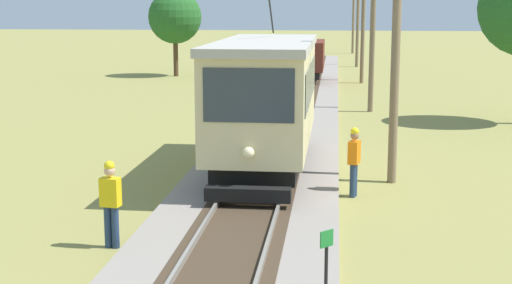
{
  "coord_description": "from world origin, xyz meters",
  "views": [
    {
      "loc": [
        1.97,
        -7.03,
        4.81
      ],
      "look_at": [
        -0.08,
        11.54,
        1.26
      ],
      "focal_mm": 51.04,
      "sensor_mm": 36.0,
      "label": 1
    }
  ],
  "objects_px": {
    "utility_pole_distant": "(358,21)",
    "tree_right_near": "(175,17)",
    "utility_pole_far": "(363,26)",
    "utility_pole_horizon": "(353,15)",
    "freight_car": "(304,59)",
    "track_worker": "(111,200)",
    "utility_pole_near_tram": "(396,44)",
    "second_worker": "(354,159)",
    "utility_pole_mid": "(373,20)",
    "trackside_signal_marker": "(326,260)",
    "red_tram": "(266,98)"
  },
  "relations": [
    {
      "from": "red_tram",
      "to": "utility_pole_mid",
      "type": "xyz_separation_m",
      "value": [
        3.54,
        12.75,
        1.91
      ]
    },
    {
      "from": "trackside_signal_marker",
      "to": "utility_pole_far",
      "type": "bearing_deg",
      "value": 87.19
    },
    {
      "from": "utility_pole_horizon",
      "to": "tree_right_near",
      "type": "height_order",
      "value": "utility_pole_horizon"
    },
    {
      "from": "utility_pole_far",
      "to": "track_worker",
      "type": "height_order",
      "value": "utility_pole_far"
    },
    {
      "from": "utility_pole_horizon",
      "to": "tree_right_near",
      "type": "distance_m",
      "value": 27.67
    },
    {
      "from": "freight_car",
      "to": "trackside_signal_marker",
      "type": "bearing_deg",
      "value": -86.74
    },
    {
      "from": "utility_pole_distant",
      "to": "tree_right_near",
      "type": "height_order",
      "value": "utility_pole_distant"
    },
    {
      "from": "red_tram",
      "to": "utility_pole_far",
      "type": "distance_m",
      "value": 25.34
    },
    {
      "from": "freight_car",
      "to": "red_tram",
      "type": "bearing_deg",
      "value": -89.99
    },
    {
      "from": "utility_pole_distant",
      "to": "track_worker",
      "type": "distance_m",
      "value": 44.22
    },
    {
      "from": "freight_car",
      "to": "utility_pole_mid",
      "type": "distance_m",
      "value": 12.12
    },
    {
      "from": "utility_pole_near_tram",
      "to": "utility_pole_horizon",
      "type": "xyz_separation_m",
      "value": [
        0.0,
        53.38,
        -0.01
      ]
    },
    {
      "from": "freight_car",
      "to": "utility_pole_distant",
      "type": "xyz_separation_m",
      "value": [
        3.54,
        12.94,
        1.99
      ]
    },
    {
      "from": "freight_car",
      "to": "utility_pole_far",
      "type": "relative_size",
      "value": 0.77
    },
    {
      "from": "utility_pole_near_tram",
      "to": "second_worker",
      "type": "xyz_separation_m",
      "value": [
        -1.08,
        -1.78,
        -2.77
      ]
    },
    {
      "from": "utility_pole_distant",
      "to": "utility_pole_horizon",
      "type": "distance_m",
      "value": 15.93
    },
    {
      "from": "track_worker",
      "to": "utility_pole_far",
      "type": "bearing_deg",
      "value": 178.09
    },
    {
      "from": "red_tram",
      "to": "utility_pole_far",
      "type": "xyz_separation_m",
      "value": [
        3.54,
        25.06,
        1.28
      ]
    },
    {
      "from": "freight_car",
      "to": "second_worker",
      "type": "distance_m",
      "value": 26.42
    },
    {
      "from": "utility_pole_far",
      "to": "utility_pole_horizon",
      "type": "height_order",
      "value": "utility_pole_horizon"
    },
    {
      "from": "red_tram",
      "to": "freight_car",
      "type": "distance_m",
      "value": 24.06
    },
    {
      "from": "utility_pole_near_tram",
      "to": "trackside_signal_marker",
      "type": "relative_size",
      "value": 6.21
    },
    {
      "from": "utility_pole_near_tram",
      "to": "freight_car",
      "type": "bearing_deg",
      "value": 98.22
    },
    {
      "from": "freight_car",
      "to": "utility_pole_distant",
      "type": "distance_m",
      "value": 13.56
    },
    {
      "from": "utility_pole_far",
      "to": "utility_pole_horizon",
      "type": "relative_size",
      "value": 0.93
    },
    {
      "from": "utility_pole_far",
      "to": "tree_right_near",
      "type": "relative_size",
      "value": 1.17
    },
    {
      "from": "freight_car",
      "to": "trackside_signal_marker",
      "type": "relative_size",
      "value": 4.41
    },
    {
      "from": "freight_car",
      "to": "utility_pole_near_tram",
      "type": "xyz_separation_m",
      "value": [
        3.54,
        -24.52,
        2.2
      ]
    },
    {
      "from": "freight_car",
      "to": "tree_right_near",
      "type": "height_order",
      "value": "tree_right_near"
    },
    {
      "from": "red_tram",
      "to": "second_worker",
      "type": "relative_size",
      "value": 4.79
    },
    {
      "from": "utility_pole_horizon",
      "to": "trackside_signal_marker",
      "type": "xyz_separation_m",
      "value": [
        -1.67,
        -61.78,
        -3.08
      ]
    },
    {
      "from": "utility_pole_distant",
      "to": "track_worker",
      "type": "height_order",
      "value": "utility_pole_distant"
    },
    {
      "from": "utility_pole_mid",
      "to": "track_worker",
      "type": "xyz_separation_m",
      "value": [
        -5.97,
        -19.49,
        -3.12
      ]
    },
    {
      "from": "freight_car",
      "to": "utility_pole_near_tram",
      "type": "relative_size",
      "value": 0.71
    },
    {
      "from": "trackside_signal_marker",
      "to": "second_worker",
      "type": "xyz_separation_m",
      "value": [
        0.59,
        6.62,
        0.32
      ]
    },
    {
      "from": "utility_pole_distant",
      "to": "tree_right_near",
      "type": "distance_m",
      "value": 15.21
    },
    {
      "from": "utility_pole_mid",
      "to": "track_worker",
      "type": "relative_size",
      "value": 4.49
    },
    {
      "from": "freight_car",
      "to": "track_worker",
      "type": "bearing_deg",
      "value": -94.52
    },
    {
      "from": "trackside_signal_marker",
      "to": "utility_pole_near_tram",
      "type": "bearing_deg",
      "value": 78.77
    },
    {
      "from": "utility_pole_mid",
      "to": "second_worker",
      "type": "xyz_separation_m",
      "value": [
        -1.08,
        -15.0,
        -3.12
      ]
    },
    {
      "from": "utility_pole_horizon",
      "to": "track_worker",
      "type": "height_order",
      "value": "utility_pole_horizon"
    },
    {
      "from": "freight_car",
      "to": "utility_pole_near_tram",
      "type": "distance_m",
      "value": 24.87
    },
    {
      "from": "utility_pole_mid",
      "to": "utility_pole_near_tram",
      "type": "bearing_deg",
      "value": -90.0
    },
    {
      "from": "red_tram",
      "to": "track_worker",
      "type": "height_order",
      "value": "red_tram"
    },
    {
      "from": "utility_pole_horizon",
      "to": "utility_pole_far",
      "type": "bearing_deg",
      "value": -90.0
    },
    {
      "from": "track_worker",
      "to": "second_worker",
      "type": "relative_size",
      "value": 1.0
    },
    {
      "from": "utility_pole_far",
      "to": "utility_pole_horizon",
      "type": "bearing_deg",
      "value": 90.0
    },
    {
      "from": "trackside_signal_marker",
      "to": "second_worker",
      "type": "height_order",
      "value": "second_worker"
    },
    {
      "from": "trackside_signal_marker",
      "to": "freight_car",
      "type": "bearing_deg",
      "value": 93.26
    },
    {
      "from": "utility_pole_mid",
      "to": "freight_car",
      "type": "bearing_deg",
      "value": 107.39
    }
  ]
}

